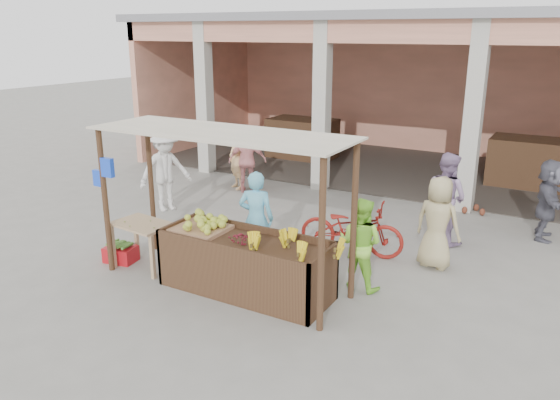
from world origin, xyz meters
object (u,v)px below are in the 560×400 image
Objects in this scene: vendor_green at (360,241)px; fruit_stall at (246,267)px; red_crate at (121,254)px; side_table at (143,231)px; motorcycle at (352,227)px; vendor_blue at (256,216)px.

fruit_stall is at bearing 37.50° from vendor_green.
fruit_stall is 5.11× the size of red_crate.
side_table is 0.54× the size of motorcycle.
fruit_stall is at bearing 8.69° from side_table.
motorcycle is at bearing -59.02° from vendor_green.
vendor_blue is at bearing 3.90° from vendor_green.
vendor_blue is at bearing 40.00° from side_table.
vendor_green is at bearing 6.01° from red_crate.
vendor_green reaches higher than red_crate.
red_crate is 2.44m from vendor_blue.
red_crate is (-0.52, -0.03, -0.51)m from side_table.
red_crate is at bearing 8.74° from vendor_blue.
motorcycle is at bearing -154.36° from vendor_blue.
red_crate is 3.99m from motorcycle.
vendor_blue is 1.14× the size of vendor_green.
red_crate is at bearing -177.16° from fruit_stall.
vendor_blue is (2.06, 1.07, 0.73)m from red_crate.
side_table is 0.73m from red_crate.
vendor_green is at bearing -161.94° from motorcycle.
vendor_blue reaches higher than fruit_stall.
side_table is 0.59× the size of vendor_blue.
red_crate is at bearing 114.50° from motorcycle.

